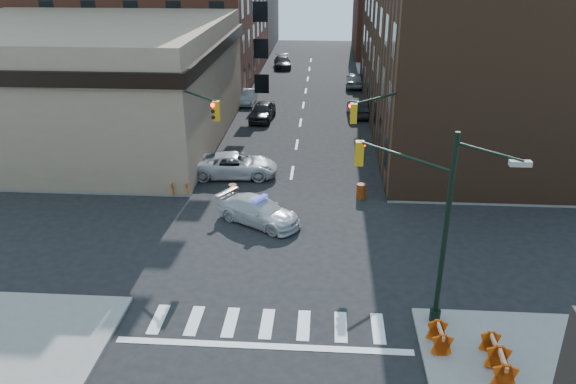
# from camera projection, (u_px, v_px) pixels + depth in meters

# --- Properties ---
(ground) EXTENTS (140.00, 140.00, 0.00)m
(ground) POSITION_uv_depth(u_px,v_px,m) (280.00, 244.00, 29.06)
(ground) COLOR black
(ground) RESTS_ON ground
(sidewalk_nw) EXTENTS (34.00, 54.50, 0.15)m
(sidewalk_nw) POSITION_uv_depth(u_px,v_px,m) (92.00, 90.00, 60.43)
(sidewalk_nw) COLOR gray
(sidewalk_nw) RESTS_ON ground
(sidewalk_ne) EXTENTS (34.00, 54.50, 0.15)m
(sidewalk_ne) POSITION_uv_depth(u_px,v_px,m) (529.00, 97.00, 57.56)
(sidewalk_ne) COLOR gray
(sidewalk_ne) RESTS_ON ground
(bank_building) EXTENTS (22.00, 22.00, 9.00)m
(bank_building) POSITION_uv_depth(u_px,v_px,m) (79.00, 83.00, 43.42)
(bank_building) COLOR #8F795E
(bank_building) RESTS_ON ground
(commercial_row_ne) EXTENTS (14.00, 34.00, 14.00)m
(commercial_row_ne) POSITION_uv_depth(u_px,v_px,m) (459.00, 42.00, 46.05)
(commercial_row_ne) COLOR #462C1C
(commercial_row_ne) RESTS_ON ground
(filler_ne) EXTENTS (16.00, 16.00, 12.00)m
(filler_ne) POSITION_uv_depth(u_px,v_px,m) (412.00, 11.00, 78.86)
(filler_ne) COLOR brown
(filler_ne) RESTS_ON ground
(signal_pole_se) EXTENTS (5.40, 5.27, 8.00)m
(signal_pole_se) POSITION_uv_depth(u_px,v_px,m) (423.00, 213.00, 21.79)
(signal_pole_se) COLOR black
(signal_pole_se) RESTS_ON sidewalk_se
(signal_pole_nw) EXTENTS (3.58, 3.67, 8.00)m
(signal_pole_nw) POSITION_uv_depth(u_px,v_px,m) (187.00, 130.00, 32.58)
(signal_pole_nw) COLOR black
(signal_pole_nw) RESTS_ON sidewalk_nw
(signal_pole_ne) EXTENTS (3.67, 3.58, 8.00)m
(signal_pole_ne) POSITION_uv_depth(u_px,v_px,m) (390.00, 134.00, 31.87)
(signal_pole_ne) COLOR black
(signal_pole_ne) RESTS_ON sidewalk_ne
(tree_ne_near) EXTENTS (3.00, 3.00, 4.85)m
(tree_ne_near) POSITION_uv_depth(u_px,v_px,m) (385.00, 75.00, 50.99)
(tree_ne_near) COLOR black
(tree_ne_near) RESTS_ON sidewalk_ne
(tree_ne_far) EXTENTS (3.00, 3.00, 4.85)m
(tree_ne_far) POSITION_uv_depth(u_px,v_px,m) (378.00, 59.00, 58.31)
(tree_ne_far) COLOR black
(tree_ne_far) RESTS_ON sidewalk_ne
(police_car) EXTENTS (5.28, 4.30, 1.44)m
(police_car) POSITION_uv_depth(u_px,v_px,m) (259.00, 211.00, 30.97)
(police_car) COLOR silver
(police_car) RESTS_ON ground
(pickup) EXTENTS (5.85, 2.98, 1.58)m
(pickup) POSITION_uv_depth(u_px,v_px,m) (235.00, 165.00, 37.36)
(pickup) COLOR silver
(pickup) RESTS_ON ground
(parked_car_wnear) EXTENTS (2.24, 4.83, 1.60)m
(parked_car_wnear) POSITION_uv_depth(u_px,v_px,m) (262.00, 111.00, 49.67)
(parked_car_wnear) COLOR black
(parked_car_wnear) RESTS_ON ground
(parked_car_wfar) EXTENTS (1.52, 4.18, 1.37)m
(parked_car_wfar) POSITION_uv_depth(u_px,v_px,m) (248.00, 97.00, 54.98)
(parked_car_wfar) COLOR gray
(parked_car_wfar) RESTS_ON ground
(parked_car_wdeep) EXTENTS (2.65, 5.18, 1.44)m
(parked_car_wdeep) POSITION_uv_depth(u_px,v_px,m) (282.00, 62.00, 71.47)
(parked_car_wdeep) COLOR black
(parked_car_wdeep) RESTS_ON ground
(parked_car_enear) EXTENTS (1.82, 4.50, 1.45)m
(parked_car_enear) POSITION_uv_depth(u_px,v_px,m) (357.00, 108.00, 50.95)
(parked_car_enear) COLOR black
(parked_car_enear) RESTS_ON ground
(parked_car_efar) EXTENTS (2.14, 4.79, 1.60)m
(parked_car_efar) POSITION_uv_depth(u_px,v_px,m) (355.00, 80.00, 61.62)
(parked_car_efar) COLOR gray
(parked_car_efar) RESTS_ON ground
(pedestrian_a) EXTENTS (0.78, 0.69, 1.81)m
(pedestrian_a) POSITION_uv_depth(u_px,v_px,m) (118.00, 176.00, 34.79)
(pedestrian_a) COLOR black
(pedestrian_a) RESTS_ON sidewalk_nw
(pedestrian_b) EXTENTS (0.97, 0.85, 1.70)m
(pedestrian_b) POSITION_uv_depth(u_px,v_px,m) (163.00, 166.00, 36.58)
(pedestrian_b) COLOR black
(pedestrian_b) RESTS_ON sidewalk_nw
(pedestrian_c) EXTENTS (1.07, 0.67, 1.70)m
(pedestrian_c) POSITION_uv_depth(u_px,v_px,m) (104.00, 177.00, 34.87)
(pedestrian_c) COLOR #222733
(pedestrian_c) RESTS_ON sidewalk_nw
(barrel_road) EXTENTS (0.69, 0.69, 0.96)m
(barrel_road) POSITION_uv_depth(u_px,v_px,m) (361.00, 191.00, 34.08)
(barrel_road) COLOR red
(barrel_road) RESTS_ON ground
(barrel_bank) EXTENTS (0.65, 0.65, 0.88)m
(barrel_bank) POSITION_uv_depth(u_px,v_px,m) (233.00, 191.00, 34.22)
(barrel_bank) COLOR #EA550B
(barrel_bank) RESTS_ON ground
(barricade_se_a) EXTENTS (0.63, 1.21, 0.89)m
(barricade_se_a) POSITION_uv_depth(u_px,v_px,m) (439.00, 338.00, 21.09)
(barricade_se_a) COLOR #DB520A
(barricade_se_a) RESTS_ON sidewalk_se
(barricade_se_b) EXTENTS (0.57, 1.14, 0.85)m
(barricade_se_b) POSITION_uv_depth(u_px,v_px,m) (493.00, 349.00, 20.52)
(barricade_se_b) COLOR orange
(barricade_se_b) RESTS_ON sidewalk_se
(barricade_se_c) EXTENTS (0.72, 1.34, 0.98)m
(barricade_se_c) POSITION_uv_depth(u_px,v_px,m) (501.00, 367.00, 19.54)
(barricade_se_c) COLOR #C33809
(barricade_se_c) RESTS_ON sidewalk_se
(barricade_nw_a) EXTENTS (1.24, 0.74, 0.88)m
(barricade_nw_a) POSITION_uv_depth(u_px,v_px,m) (180.00, 187.00, 34.46)
(barricade_nw_a) COLOR red
(barricade_nw_a) RESTS_ON sidewalk_nw
(barricade_nw_b) EXTENTS (1.15, 0.76, 0.79)m
(barricade_nw_b) POSITION_uv_depth(u_px,v_px,m) (140.00, 175.00, 36.44)
(barricade_nw_b) COLOR #EC430B
(barricade_nw_b) RESTS_ON sidewalk_nw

